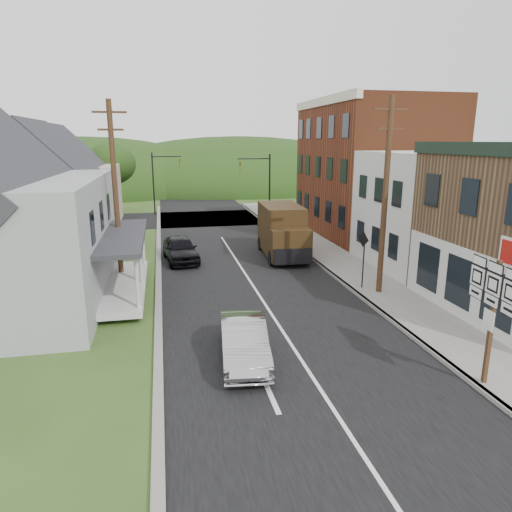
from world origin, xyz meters
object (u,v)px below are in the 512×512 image
warning_sign (363,252)px  delivery_van (283,232)px  dark_sedan (180,249)px  silver_sedan (244,341)px  route_sign_cluster (492,305)px

warning_sign → delivery_van: bearing=91.4°
dark_sedan → warning_sign: bearing=-48.0°
delivery_van → silver_sedan: bearing=-106.8°
route_sign_cluster → delivery_van: bearing=100.8°
dark_sedan → delivery_van: (6.29, -0.17, 0.86)m
delivery_van → warning_sign: size_ratio=2.10×
silver_sedan → warning_sign: (6.90, 6.05, 1.24)m
dark_sedan → route_sign_cluster: 18.43m
dark_sedan → warning_sign: size_ratio=1.59×
delivery_van → route_sign_cluster: 16.42m
silver_sedan → route_sign_cluster: (6.61, -3.06, 1.88)m
silver_sedan → route_sign_cluster: bearing=-19.1°
warning_sign → dark_sedan: bearing=123.9°
silver_sedan → warning_sign: warning_sign is taller
route_sign_cluster → dark_sedan: bearing=120.6°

